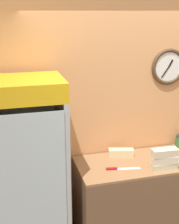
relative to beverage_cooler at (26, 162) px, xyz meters
The scene contains 9 objects.
wall_back 1.37m from the beverage_cooler, 14.97° to the left, with size 5.20×0.10×2.70m.
prep_counter 1.42m from the beverage_cooler, ahead, with size 1.52×0.65×0.91m.
beverage_cooler is the anchor object (origin of this frame).
sandwich_stack_bottom 1.42m from the beverage_cooler, 10.78° to the right, with size 0.28×0.12×0.08m.
sandwich_stack_middle 1.42m from the beverage_cooler, 10.78° to the right, with size 0.28×0.12×0.08m.
sandwich_stack_top 1.42m from the beverage_cooler, 10.78° to the right, with size 0.28×0.12×0.08m.
sandwich_flat_left 1.63m from the beverage_cooler, ahead, with size 0.30×0.18×0.07m.
sandwich_flat_right 1.10m from the beverage_cooler, ahead, with size 0.30×0.16×0.08m.
chefs_knife 0.96m from the beverage_cooler, ahead, with size 0.37×0.09×0.02m.
Camera 1 is at (-1.41, -1.98, 2.49)m, focal length 50.00 mm.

